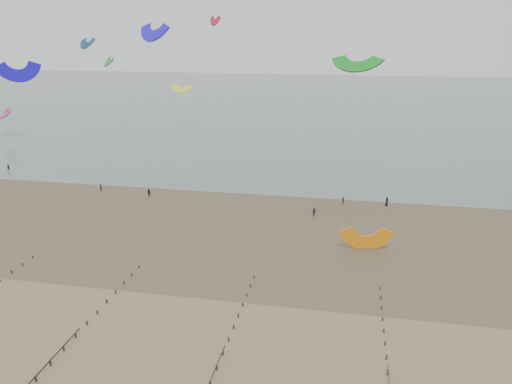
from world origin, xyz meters
TOP-DOWN VIEW (x-y plane):
  - ground at (0.00, 0.00)m, footprint 500.00×500.00m
  - sea_and_shore at (-4.08, 34.40)m, footprint 500.00×665.00m
  - kitesurfer_lead at (-37.77, 46.13)m, footprint 0.76×0.73m
  - kitesurfers at (23.86, 48.42)m, footprint 146.15×19.31m
  - grounded_kite at (20.30, 25.78)m, footprint 8.07×6.61m
  - kites_airborne at (-14.63, 88.36)m, footprint 231.73×115.70m

SIDE VIEW (x-z plane):
  - ground at x=0.00m, z-range 0.00..0.00m
  - grounded_kite at x=20.30m, z-range -2.06..2.06m
  - sea_and_shore at x=-4.08m, z-range -0.01..0.02m
  - kitesurfers at x=23.86m, z-range -0.07..1.79m
  - kitesurfer_lead at x=-37.77m, z-range 0.00..1.75m
  - kites_airborne at x=-14.63m, z-range 1.30..44.35m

